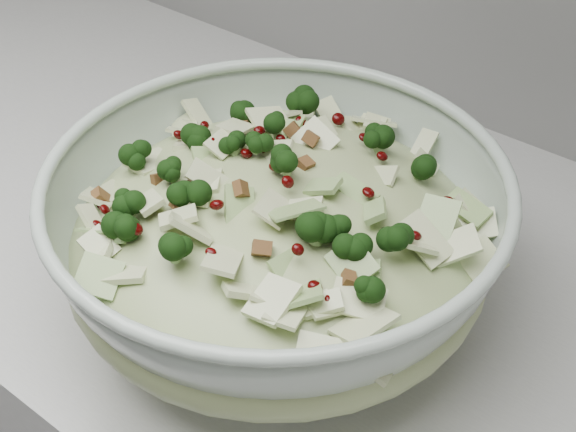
# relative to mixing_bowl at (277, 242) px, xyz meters

# --- Properties ---
(mixing_bowl) EXTENTS (0.41, 0.41, 0.15)m
(mixing_bowl) POSITION_rel_mixing_bowl_xyz_m (0.00, 0.00, 0.00)
(mixing_bowl) COLOR #A7B7A9
(mixing_bowl) RESTS_ON counter
(salad) EXTENTS (0.44, 0.44, 0.15)m
(salad) POSITION_rel_mixing_bowl_xyz_m (0.00, -0.00, 0.02)
(salad) COLOR #ABB77D
(salad) RESTS_ON mixing_bowl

